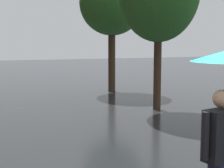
# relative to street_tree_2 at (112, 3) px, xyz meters

# --- Properties ---
(street_tree_2) EXTENTS (2.83, 2.83, 5.33)m
(street_tree_2) POSITION_rel_street_tree_2_xyz_m (0.00, 0.00, 0.00)
(street_tree_2) COLOR #473323
(street_tree_2) RESTS_ON ground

